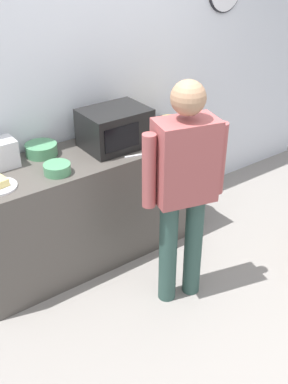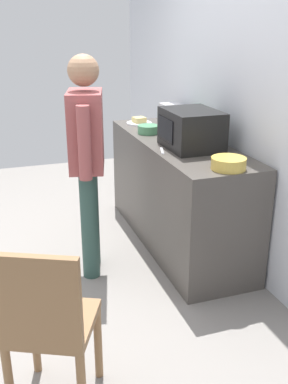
{
  "view_description": "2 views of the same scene",
  "coord_description": "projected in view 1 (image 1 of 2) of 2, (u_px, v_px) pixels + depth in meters",
  "views": [
    {
      "loc": [
        -1.79,
        -1.61,
        2.47
      ],
      "look_at": [
        -0.05,
        0.78,
        0.72
      ],
      "focal_mm": 43.37,
      "sensor_mm": 36.0,
      "label": 1
    },
    {
      "loc": [
        3.12,
        -0.24,
        1.85
      ],
      "look_at": [
        -0.02,
        0.83,
        0.6
      ],
      "focal_mm": 42.02,
      "sensor_mm": 36.0,
      "label": 2
    }
  ],
  "objects": [
    {
      "name": "cereal_bowl",
      "position": [
        57.0,
        169.0,
        3.24
      ],
      "size": [
        0.19,
        0.19,
        0.07
      ],
      "primitive_type": "cylinder",
      "color": "#4C8E60",
      "rests_on": "kitchen_counter"
    },
    {
      "name": "microwave",
      "position": [
        115.0,
        128.0,
        3.58
      ],
      "size": [
        0.5,
        0.39,
        0.3
      ],
      "color": "black",
      "rests_on": "kitchen_counter"
    },
    {
      "name": "fork_utensil",
      "position": [
        136.0,
        156.0,
        3.49
      ],
      "size": [
        0.17,
        0.07,
        0.01
      ],
      "primitive_type": "cube",
      "rotation": [
        0.0,
        0.0,
        2.86
      ],
      "color": "silver",
      "rests_on": "kitchen_counter"
    },
    {
      "name": "back_wall",
      "position": [
        90.0,
        87.0,
        3.74
      ],
      "size": [
        5.4,
        0.13,
        2.6
      ],
      "color": "silver",
      "rests_on": "ground_plane"
    },
    {
      "name": "person_standing",
      "position": [
        184.0,
        182.0,
        3.06
      ],
      "size": [
        0.57,
        0.33,
        1.66
      ],
      "color": "#2C4A43",
      "rests_on": "ground_plane"
    },
    {
      "name": "kitchen_counter",
      "position": [
        91.0,
        205.0,
        3.76
      ],
      "size": [
        1.93,
        0.62,
        0.93
      ],
      "primitive_type": "cube",
      "color": "#4C4742",
      "rests_on": "ground_plane"
    },
    {
      "name": "mixing_bowl",
      "position": [
        41.0,
        150.0,
        3.49
      ],
      "size": [
        0.24,
        0.24,
        0.09
      ],
      "primitive_type": "cylinder",
      "color": "#4C8E60",
      "rests_on": "kitchen_counter"
    },
    {
      "name": "toaster",
      "position": [
        0.0,
        154.0,
        3.3
      ],
      "size": [
        0.22,
        0.18,
        0.2
      ],
      "primitive_type": "cube",
      "color": "silver",
      "rests_on": "kitchen_counter"
    },
    {
      "name": "ground_plane",
      "position": [
        215.0,
        323.0,
        3.28
      ],
      "size": [
        6.0,
        6.0,
        0.0
      ],
      "primitive_type": "plane",
      "color": "gray"
    },
    {
      "name": "salad_bowl",
      "position": [
        172.0,
        124.0,
        3.94
      ],
      "size": [
        0.24,
        0.24,
        0.08
      ],
      "primitive_type": "cylinder",
      "color": "gold",
      "rests_on": "kitchen_counter"
    }
  ]
}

